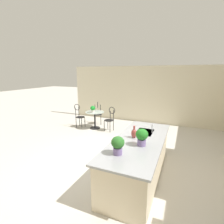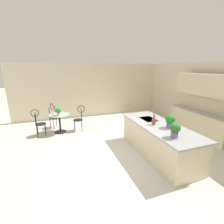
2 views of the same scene
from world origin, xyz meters
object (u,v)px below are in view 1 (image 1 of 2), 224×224
Objects in this scene: chair_toward_desk at (79,115)px; potted_plant_on_table at (93,109)px; chair_by_island at (110,118)px; potted_plant_counter_far at (118,144)px; bistro_table at (95,118)px; vase_on_counter at (134,133)px; potted_plant_counter_near at (142,136)px; chair_near_window at (98,112)px.

chair_toward_desk is 3.64× the size of potted_plant_on_table.
potted_plant_counter_far reaches higher than chair_by_island.
bistro_table is 2.80× the size of potted_plant_on_table.
bistro_table is at bearing 174.35° from potted_plant_on_table.
chair_by_island is 3.62× the size of vase_on_counter.
potted_plant_counter_near is at bearing 150.64° from potted_plant_counter_far.
chair_near_window is 4.75m from potted_plant_counter_near.
vase_on_counter is at bearing 52.04° from chair_toward_desk.
bistro_table is 0.77m from chair_by_island.
bistro_table is 0.77× the size of chair_by_island.
potted_plant_on_table is 0.99× the size of vase_on_counter.
chair_by_island is at bearing 94.95° from potted_plant_on_table.
chair_toward_desk is at bearing -92.67° from potted_plant_on_table.
potted_plant_counter_far is at bearing 32.42° from chair_near_window.
bistro_table is 3.68m from vase_on_counter.
potted_plant_on_table is (0.03, 0.72, 0.33)m from chair_toward_desk.
potted_plant_on_table is 0.80× the size of potted_plant_counter_near.
chair_by_island is at bearing 91.26° from chair_toward_desk.
vase_on_counter reaches higher than chair_near_window.
bistro_table is at bearing -136.44° from vase_on_counter.
chair_by_island is 2.90× the size of potted_plant_counter_near.
chair_near_window is 1.00× the size of chair_toward_desk.
potted_plant_on_table is at bearing -143.95° from potted_plant_counter_far.
bistro_table is at bearing 17.75° from chair_near_window.
potted_plant_counter_far is 0.91m from vase_on_counter.
chair_near_window reaches higher than bistro_table.
chair_by_island is 1.00× the size of chair_toward_desk.
potted_plant_counter_near reaches higher than chair_near_window.
potted_plant_counter_far is 0.96× the size of potted_plant_counter_near.
chair_by_island is 3.64× the size of potted_plant_on_table.
bistro_table is 4.12m from potted_plant_counter_near.
chair_by_island is 3.14m from vase_on_counter.
potted_plant_on_table is at bearing -135.65° from potted_plant_counter_near.
chair_near_window is at bearing -147.58° from potted_plant_counter_far.
potted_plant_counter_near is at bearing 39.18° from chair_near_window.
potted_plant_counter_near is at bearing 44.35° from potted_plant_on_table.
vase_on_counter is (2.63, 2.50, 0.58)m from bistro_table.
potted_plant_on_table is at bearing 87.33° from chair_toward_desk.
vase_on_counter reaches higher than bistro_table.
chair_by_island is 0.84m from potted_plant_on_table.
chair_by_island is 1.49m from chair_toward_desk.
potted_plant_counter_far is at bearing -29.36° from potted_plant_counter_near.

